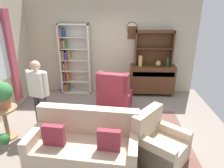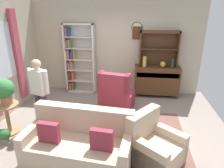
# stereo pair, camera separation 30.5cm
# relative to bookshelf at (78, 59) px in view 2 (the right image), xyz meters

# --- Properties ---
(ground_plane) EXTENTS (5.40, 4.60, 0.02)m
(ground_plane) POSITION_rel_bookshelf_xyz_m (1.16, -1.95, -1.05)
(ground_plane) COLOR gray
(wall_back) EXTENTS (5.00, 0.09, 2.80)m
(wall_back) POSITION_rel_bookshelf_xyz_m (1.17, 0.18, 0.37)
(wall_back) COLOR #BCB299
(wall_back) RESTS_ON ground_plane
(area_rug) EXTENTS (2.96, 2.10, 0.01)m
(area_rug) POSITION_rel_bookshelf_xyz_m (1.36, -2.25, -1.03)
(area_rug) COLOR brown
(area_rug) RESTS_ON ground_plane
(bookshelf) EXTENTS (0.90, 0.30, 2.10)m
(bookshelf) POSITION_rel_bookshelf_xyz_m (0.00, 0.00, 0.00)
(bookshelf) COLOR silver
(bookshelf) RESTS_ON ground_plane
(sideboard) EXTENTS (1.30, 0.45, 0.92)m
(sideboard) POSITION_rel_bookshelf_xyz_m (2.40, -0.09, -0.53)
(sideboard) COLOR #4C2D19
(sideboard) RESTS_ON ground_plane
(sideboard_hutch) EXTENTS (1.10, 0.26, 1.00)m
(sideboard_hutch) POSITION_rel_bookshelf_xyz_m (2.40, 0.02, 0.52)
(sideboard_hutch) COLOR #4C2D19
(sideboard_hutch) RESTS_ON sideboard
(vase_tall) EXTENTS (0.11, 0.11, 0.31)m
(vase_tall) POSITION_rel_bookshelf_xyz_m (2.01, -0.17, 0.04)
(vase_tall) COLOR tan
(vase_tall) RESTS_ON sideboard
(vase_round) EXTENTS (0.15, 0.15, 0.17)m
(vase_round) POSITION_rel_bookshelf_xyz_m (2.53, -0.15, -0.03)
(vase_round) COLOR tan
(vase_round) RESTS_ON sideboard
(bottle_wine) EXTENTS (0.07, 0.07, 0.26)m
(bottle_wine) POSITION_rel_bookshelf_xyz_m (2.79, -0.18, 0.02)
(bottle_wine) COLOR #194223
(bottle_wine) RESTS_ON sideboard
(couch_floral) EXTENTS (1.88, 1.02, 0.90)m
(couch_floral) POSITION_rel_bookshelf_xyz_m (0.85, -3.05, -0.72)
(couch_floral) COLOR #C6AD8E
(couch_floral) RESTS_ON ground_plane
(armchair_floral) EXTENTS (1.08, 1.07, 0.88)m
(armchair_floral) POSITION_rel_bookshelf_xyz_m (2.13, -2.94, -0.75)
(armchair_floral) COLOR #C6AD8E
(armchair_floral) RESTS_ON ground_plane
(wingback_chair) EXTENTS (0.94, 0.95, 1.05)m
(wingback_chair) POSITION_rel_bookshelf_xyz_m (1.30, -1.13, -0.65)
(wingback_chair) COLOR maroon
(wingback_chair) RESTS_ON ground_plane
(plant_stand) EXTENTS (0.52, 0.52, 0.67)m
(plant_stand) POSITION_rel_bookshelf_xyz_m (-0.86, -2.44, -0.62)
(plant_stand) COLOR #A87F56
(plant_stand) RESTS_ON ground_plane
(potted_plant_large) EXTENTS (0.39, 0.39, 0.54)m
(potted_plant_large) POSITION_rel_bookshelf_xyz_m (-0.83, -2.42, -0.05)
(potted_plant_large) COLOR #AD6B4C
(potted_plant_large) RESTS_ON plant_stand
(potted_plant_small) EXTENTS (0.22, 0.22, 0.31)m
(potted_plant_small) POSITION_rel_bookshelf_xyz_m (-0.74, -2.79, -0.86)
(potted_plant_small) COLOR gray
(potted_plant_small) RESTS_ON ground_plane
(person_reading) EXTENTS (0.52, 0.30, 1.56)m
(person_reading) POSITION_rel_bookshelf_xyz_m (-0.23, -2.15, -0.13)
(person_reading) COLOR #38333D
(person_reading) RESTS_ON ground_plane
(coffee_table) EXTENTS (0.80, 0.50, 0.42)m
(coffee_table) POSITION_rel_bookshelf_xyz_m (0.83, -2.09, -0.68)
(coffee_table) COLOR #4C2D19
(coffee_table) RESTS_ON ground_plane
(book_stack) EXTENTS (0.22, 0.15, 0.07)m
(book_stack) POSITION_rel_bookshelf_xyz_m (0.80, -2.08, -0.58)
(book_stack) COLOR #337247
(book_stack) RESTS_ON coffee_table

